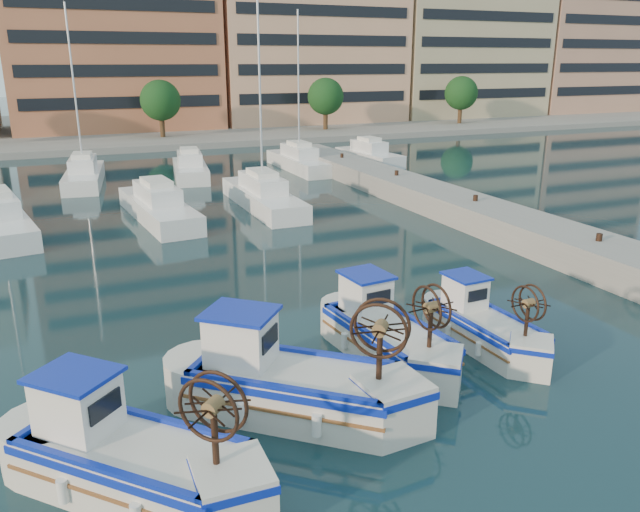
{
  "coord_description": "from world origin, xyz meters",
  "views": [
    {
      "loc": [
        -6.54,
        -11.47,
        8.06
      ],
      "look_at": [
        1.66,
        7.65,
        1.5
      ],
      "focal_mm": 35.0,
      "sensor_mm": 36.0,
      "label": 1
    }
  ],
  "objects": [
    {
      "name": "fishing_boat_c",
      "position": [
        1.45,
        2.51,
        0.77
      ],
      "size": [
        2.24,
        4.57,
        2.79
      ],
      "rotation": [
        0.0,
        0.0,
        0.1
      ],
      "color": "silver",
      "rests_on": "ground"
    },
    {
      "name": "quay",
      "position": [
        13.0,
        8.0,
        0.6
      ],
      "size": [
        3.0,
        60.0,
        1.2
      ],
      "primitive_type": "cube",
      "color": "gray",
      "rests_on": "ground"
    },
    {
      "name": "waterfront",
      "position": [
        9.23,
        65.04,
        11.1
      ],
      "size": [
        180.0,
        40.0,
        25.6
      ],
      "color": "gray",
      "rests_on": "ground"
    },
    {
      "name": "yacht_marina",
      "position": [
        -2.8,
        26.89,
        0.53
      ],
      "size": [
        37.07,
        20.73,
        11.5
      ],
      "color": "white",
      "rests_on": "ground"
    },
    {
      "name": "fishing_boat_b",
      "position": [
        -2.08,
        0.84,
        0.87
      ],
      "size": [
        4.98,
        4.7,
        3.15
      ],
      "rotation": [
        0.0,
        0.0,
        0.86
      ],
      "color": "silver",
      "rests_on": "ground"
    },
    {
      "name": "ground",
      "position": [
        0.0,
        0.0,
        0.0
      ],
      "size": [
        300.0,
        300.0,
        0.0
      ],
      "primitive_type": "plane",
      "color": "#17353D",
      "rests_on": "ground"
    },
    {
      "name": "fishing_boat_d",
      "position": [
        4.48,
        2.09,
        0.67
      ],
      "size": [
        1.77,
        3.93,
        2.43
      ],
      "rotation": [
        0.0,
        0.0,
        0.05
      ],
      "color": "silver",
      "rests_on": "ground"
    },
    {
      "name": "fishing_boat_a",
      "position": [
        -5.9,
        -0.56,
        0.82
      ],
      "size": [
        4.52,
        4.6,
        2.96
      ],
      "rotation": [
        0.0,
        0.0,
        0.76
      ],
      "color": "silver",
      "rests_on": "ground"
    }
  ]
}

